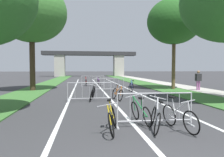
{
  "coord_description": "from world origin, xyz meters",
  "views": [
    {
      "loc": [
        -1.59,
        -2.46,
        1.78
      ],
      "look_at": [
        -0.05,
        8.84,
        1.27
      ],
      "focal_mm": 34.25,
      "sensor_mm": 36.0,
      "label": 1
    }
  ],
  "objects_px": {
    "tree_right_cypress_far": "(174,21)",
    "crowd_barrier_nearest": "(155,110)",
    "bicycle_blue_6": "(131,87)",
    "bicycle_red_7": "(86,82)",
    "bicycle_purple_1": "(99,82)",
    "bicycle_silver_8": "(155,118)",
    "crowd_barrier_fourth": "(93,81)",
    "bicycle_orange_2": "(117,94)",
    "crowd_barrier_second": "(90,92)",
    "bicycle_white_4": "(179,117)",
    "bicycle_black_5": "(93,94)",
    "crowd_barrier_third": "(109,85)",
    "bicycle_yellow_3": "(112,119)",
    "tree_left_pine_far": "(32,13)",
    "bicycle_green_0": "(141,112)",
    "pedestrian_waiting": "(198,79)"
  },
  "relations": [
    {
      "from": "bicycle_white_4",
      "to": "bicycle_red_7",
      "type": "bearing_deg",
      "value": -93.51
    },
    {
      "from": "bicycle_orange_2",
      "to": "crowd_barrier_second",
      "type": "bearing_deg",
      "value": 3.04
    },
    {
      "from": "tree_right_cypress_far",
      "to": "bicycle_white_4",
      "type": "height_order",
      "value": "tree_right_cypress_far"
    },
    {
      "from": "pedestrian_waiting",
      "to": "bicycle_silver_8",
      "type": "bearing_deg",
      "value": 52.48
    },
    {
      "from": "bicycle_red_7",
      "to": "bicycle_silver_8",
      "type": "bearing_deg",
      "value": -80.48
    },
    {
      "from": "tree_right_cypress_far",
      "to": "crowd_barrier_fourth",
      "type": "height_order",
      "value": "tree_right_cypress_far"
    },
    {
      "from": "bicycle_blue_6",
      "to": "bicycle_silver_8",
      "type": "distance_m",
      "value": 10.8
    },
    {
      "from": "bicycle_black_5",
      "to": "crowd_barrier_third",
      "type": "bearing_deg",
      "value": -97.73
    },
    {
      "from": "bicycle_blue_6",
      "to": "bicycle_red_7",
      "type": "distance_m",
      "value": 7.05
    },
    {
      "from": "crowd_barrier_third",
      "to": "bicycle_black_5",
      "type": "height_order",
      "value": "crowd_barrier_third"
    },
    {
      "from": "pedestrian_waiting",
      "to": "crowd_barrier_fourth",
      "type": "bearing_deg",
      "value": -40.36
    },
    {
      "from": "tree_right_cypress_far",
      "to": "bicycle_blue_6",
      "type": "distance_m",
      "value": 6.85
    },
    {
      "from": "crowd_barrier_second",
      "to": "bicycle_yellow_3",
      "type": "height_order",
      "value": "crowd_barrier_second"
    },
    {
      "from": "crowd_barrier_nearest",
      "to": "crowd_barrier_second",
      "type": "height_order",
      "value": "same"
    },
    {
      "from": "crowd_barrier_second",
      "to": "tree_right_cypress_far",
      "type": "bearing_deg",
      "value": 38.7
    },
    {
      "from": "crowd_barrier_third",
      "to": "tree_left_pine_far",
      "type": "bearing_deg",
      "value": 170.53
    },
    {
      "from": "crowd_barrier_second",
      "to": "bicycle_silver_8",
      "type": "height_order",
      "value": "crowd_barrier_second"
    },
    {
      "from": "crowd_barrier_nearest",
      "to": "bicycle_purple_1",
      "type": "height_order",
      "value": "crowd_barrier_nearest"
    },
    {
      "from": "bicycle_yellow_3",
      "to": "bicycle_silver_8",
      "type": "xyz_separation_m",
      "value": [
        1.26,
        -0.01,
        0.0
      ]
    },
    {
      "from": "crowd_barrier_fourth",
      "to": "pedestrian_waiting",
      "type": "distance_m",
      "value": 10.32
    },
    {
      "from": "bicycle_red_7",
      "to": "bicycle_silver_8",
      "type": "height_order",
      "value": "bicycle_red_7"
    },
    {
      "from": "bicycle_purple_1",
      "to": "pedestrian_waiting",
      "type": "relative_size",
      "value": 1.0
    },
    {
      "from": "bicycle_purple_1",
      "to": "bicycle_silver_8",
      "type": "distance_m",
      "value": 16.82
    },
    {
      "from": "bicycle_green_0",
      "to": "tree_left_pine_far",
      "type": "bearing_deg",
      "value": 110.79
    },
    {
      "from": "crowd_barrier_second",
      "to": "bicycle_yellow_3",
      "type": "relative_size",
      "value": 1.49
    },
    {
      "from": "bicycle_white_4",
      "to": "bicycle_red_7",
      "type": "relative_size",
      "value": 1.0
    },
    {
      "from": "tree_right_cypress_far",
      "to": "bicycle_purple_1",
      "type": "xyz_separation_m",
      "value": [
        -6.09,
        5.11,
        -5.47
      ]
    },
    {
      "from": "crowd_barrier_third",
      "to": "bicycle_white_4",
      "type": "relative_size",
      "value": 1.45
    },
    {
      "from": "bicycle_purple_1",
      "to": "bicycle_red_7",
      "type": "xyz_separation_m",
      "value": [
        -1.35,
        -0.01,
        0.02
      ]
    },
    {
      "from": "bicycle_green_0",
      "to": "bicycle_orange_2",
      "type": "relative_size",
      "value": 1.02
    },
    {
      "from": "tree_right_cypress_far",
      "to": "bicycle_blue_6",
      "type": "relative_size",
      "value": 4.6
    },
    {
      "from": "bicycle_purple_1",
      "to": "bicycle_silver_8",
      "type": "height_order",
      "value": "bicycle_silver_8"
    },
    {
      "from": "tree_right_cypress_far",
      "to": "crowd_barrier_nearest",
      "type": "xyz_separation_m",
      "value": [
        -5.56,
        -11.26,
        -5.32
      ]
    },
    {
      "from": "bicycle_green_0",
      "to": "bicycle_black_5",
      "type": "xyz_separation_m",
      "value": [
        -1.33,
        5.34,
        0.01
      ]
    },
    {
      "from": "bicycle_purple_1",
      "to": "bicycle_orange_2",
      "type": "distance_m",
      "value": 10.67
    },
    {
      "from": "crowd_barrier_fourth",
      "to": "tree_left_pine_far",
      "type": "bearing_deg",
      "value": -139.61
    },
    {
      "from": "pedestrian_waiting",
      "to": "bicycle_black_5",
      "type": "bearing_deg",
      "value": 21.79
    },
    {
      "from": "crowd_barrier_fourth",
      "to": "bicycle_yellow_3",
      "type": "height_order",
      "value": "crowd_barrier_fourth"
    },
    {
      "from": "crowd_barrier_nearest",
      "to": "bicycle_silver_8",
      "type": "bearing_deg",
      "value": -106.88
    },
    {
      "from": "bicycle_black_5",
      "to": "bicycle_red_7",
      "type": "bearing_deg",
      "value": -79.11
    },
    {
      "from": "crowd_barrier_nearest",
      "to": "bicycle_purple_1",
      "type": "bearing_deg",
      "value": 91.87
    },
    {
      "from": "crowd_barrier_nearest",
      "to": "bicycle_orange_2",
      "type": "distance_m",
      "value": 5.72
    },
    {
      "from": "bicycle_yellow_3",
      "to": "bicycle_blue_6",
      "type": "xyz_separation_m",
      "value": [
        2.97,
        10.65,
        -0.0
      ]
    },
    {
      "from": "crowd_barrier_third",
      "to": "bicycle_red_7",
      "type": "height_order",
      "value": "crowd_barrier_third"
    },
    {
      "from": "bicycle_green_0",
      "to": "bicycle_blue_6",
      "type": "xyz_separation_m",
      "value": [
        1.92,
        9.8,
        -0.0
      ]
    },
    {
      "from": "bicycle_black_5",
      "to": "pedestrian_waiting",
      "type": "distance_m",
      "value": 9.46
    },
    {
      "from": "crowd_barrier_fourth",
      "to": "bicycle_red_7",
      "type": "distance_m",
      "value": 0.8
    },
    {
      "from": "bicycle_yellow_3",
      "to": "bicycle_red_7",
      "type": "relative_size",
      "value": 0.97
    },
    {
      "from": "crowd_barrier_second",
      "to": "bicycle_silver_8",
      "type": "bearing_deg",
      "value": -73.34
    },
    {
      "from": "bicycle_white_4",
      "to": "bicycle_black_5",
      "type": "distance_m",
      "value": 6.64
    }
  ]
}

